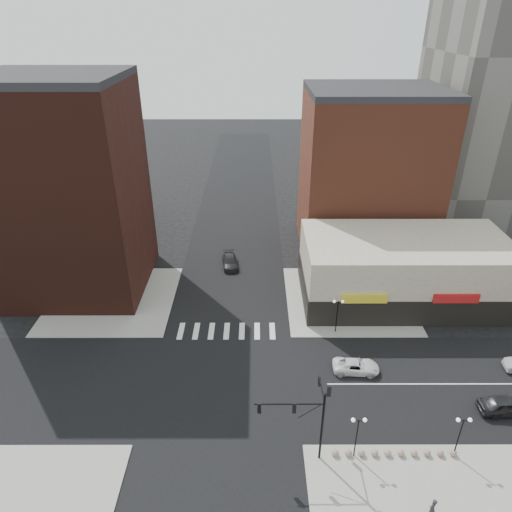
{
  "coord_description": "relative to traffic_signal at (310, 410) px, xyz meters",
  "views": [
    {
      "loc": [
        3.13,
        -32.5,
        31.59
      ],
      "look_at": [
        3.17,
        5.51,
        11.0
      ],
      "focal_mm": 32.0,
      "sensor_mm": 36.0,
      "label": 1
    }
  ],
  "objects": [
    {
      "name": "building_nw_low",
      "position": [
        -39.24,
        41.83,
        1.04
      ],
      "size": [
        20.0,
        18.0,
        12.0
      ],
      "primitive_type": "cube",
      "color": "#381911",
      "rests_on": "ground"
    },
    {
      "name": "bollard_row",
      "position": [
        6.99,
        -0.17,
        -4.57
      ],
      "size": [
        10.0,
        0.55,
        0.55
      ],
      "color": "gray",
      "rests_on": "sidewalk_se"
    },
    {
      "name": "street_lamp_se_a",
      "position": [
        3.76,
        -0.17,
        -1.67
      ],
      "size": [
        1.22,
        0.32,
        4.16
      ],
      "color": "black",
      "rests_on": "sidewalk_se"
    },
    {
      "name": "pedestrian",
      "position": [
        8.22,
        -5.15,
        -3.96
      ],
      "size": [
        0.76,
        0.74,
        1.76
      ],
      "primitive_type": "imported",
      "rotation": [
        0.0,
        0.0,
        3.84
      ],
      "color": "#29272C",
      "rests_on": "sidewalk_se"
    },
    {
      "name": "street_lamp_se_b",
      "position": [
        11.76,
        -0.17,
        -1.67
      ],
      "size": [
        1.22,
        0.32,
        4.16
      ],
      "color": "black",
      "rests_on": "sidewalk_se"
    },
    {
      "name": "road_ew",
      "position": [
        -7.24,
        7.83,
        -4.95
      ],
      "size": [
        200.0,
        14.0,
        0.02
      ],
      "primitive_type": "cube",
      "color": "black",
      "rests_on": "ground"
    },
    {
      "name": "building_ne_midrise",
      "position": [
        11.76,
        37.33,
        6.04
      ],
      "size": [
        18.0,
        15.0,
        22.0
      ],
      "primitive_type": "cube",
      "color": "brown",
      "rests_on": "ground"
    },
    {
      "name": "dark_sedan_east",
      "position": [
        18.07,
        4.39,
        -4.14
      ],
      "size": [
        4.91,
        2.1,
        1.65
      ],
      "primitive_type": "imported",
      "rotation": [
        0.0,
        0.0,
        1.6
      ],
      "color": "black",
      "rests_on": "ground"
    },
    {
      "name": "building_ne_row",
      "position": [
        13.76,
        22.83,
        -1.66
      ],
      "size": [
        24.2,
        12.2,
        8.0
      ],
      "color": "beige",
      "rests_on": "ground"
    },
    {
      "name": "road_ns",
      "position": [
        -7.24,
        7.83,
        -4.95
      ],
      "size": [
        14.0,
        200.0,
        0.02
      ],
      "primitive_type": "cube",
      "color": "black",
      "rests_on": "ground"
    },
    {
      "name": "white_suv",
      "position": [
        5.8,
        9.63,
        -4.33
      ],
      "size": [
        4.67,
        2.36,
        1.27
      ],
      "primitive_type": "imported",
      "rotation": [
        0.0,
        0.0,
        1.51
      ],
      "color": "silver",
      "rests_on": "ground"
    },
    {
      "name": "building_nw",
      "position": [
        -26.24,
        26.33,
        7.54
      ],
      "size": [
        16.0,
        15.0,
        25.0
      ],
      "primitive_type": "cube",
      "color": "#381911",
      "rests_on": "ground"
    },
    {
      "name": "ground",
      "position": [
        -7.24,
        7.83,
        -4.96
      ],
      "size": [
        240.0,
        240.0,
        0.0
      ],
      "primitive_type": "plane",
      "color": "black",
      "rests_on": "ground"
    },
    {
      "name": "traffic_signal",
      "position": [
        0.0,
        0.0,
        0.0
      ],
      "size": [
        5.59,
        3.09,
        7.77
      ],
      "color": "black",
      "rests_on": "ground"
    },
    {
      "name": "street_lamp_ne",
      "position": [
        4.76,
        15.83,
        -1.67
      ],
      "size": [
        1.22,
        0.32,
        4.16
      ],
      "color": "black",
      "rests_on": "sidewalk_ne"
    },
    {
      "name": "sidewalk_ne",
      "position": [
        7.26,
        22.33,
        -4.9
      ],
      "size": [
        15.0,
        15.0,
        0.12
      ],
      "primitive_type": "cube",
      "color": "gray",
      "rests_on": "ground"
    },
    {
      "name": "dark_sedan_north",
      "position": [
        -7.67,
        30.74,
        -4.26
      ],
      "size": [
        2.59,
        5.05,
        1.4
      ],
      "primitive_type": "imported",
      "rotation": [
        0.0,
        0.0,
        0.13
      ],
      "color": "black",
      "rests_on": "ground"
    },
    {
      "name": "sidewalk_nw",
      "position": [
        -21.74,
        22.33,
        -4.9
      ],
      "size": [
        15.0,
        15.0,
        0.12
      ],
      "primitive_type": "cube",
      "color": "gray",
      "rests_on": "ground"
    }
  ]
}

